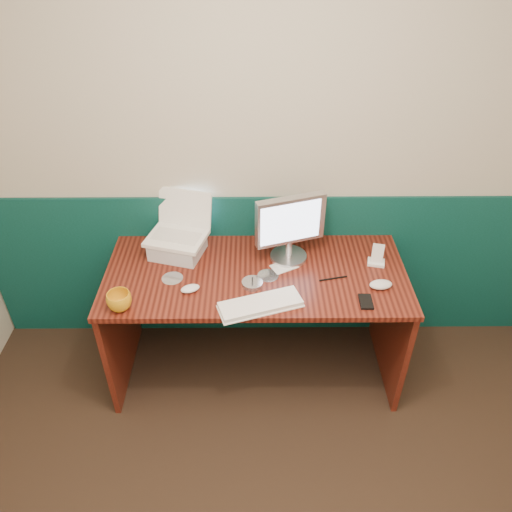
{
  "coord_description": "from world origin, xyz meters",
  "views": [
    {
      "loc": [
        -0.13,
        -0.69,
        2.39
      ],
      "look_at": [
        -0.12,
        1.23,
        0.97
      ],
      "focal_mm": 35.0,
      "sensor_mm": 36.0,
      "label": 1
    }
  ],
  "objects_px": {
    "laptop": "(175,220)",
    "mug": "(119,301)",
    "keyboard": "(260,305)",
    "camcorder": "(275,233)",
    "monitor": "(290,229)",
    "desk": "(256,324)"
  },
  "relations": [
    {
      "from": "laptop",
      "to": "monitor",
      "type": "bearing_deg",
      "value": 11.9
    },
    {
      "from": "monitor",
      "to": "mug",
      "type": "height_order",
      "value": "monitor"
    },
    {
      "from": "laptop",
      "to": "mug",
      "type": "bearing_deg",
      "value": -100.75
    },
    {
      "from": "keyboard",
      "to": "monitor",
      "type": "bearing_deg",
      "value": 49.84
    },
    {
      "from": "keyboard",
      "to": "mug",
      "type": "relative_size",
      "value": 3.35
    },
    {
      "from": "monitor",
      "to": "keyboard",
      "type": "distance_m",
      "value": 0.47
    },
    {
      "from": "keyboard",
      "to": "camcorder",
      "type": "height_order",
      "value": "camcorder"
    },
    {
      "from": "desk",
      "to": "laptop",
      "type": "height_order",
      "value": "laptop"
    },
    {
      "from": "mug",
      "to": "desk",
      "type": "bearing_deg",
      "value": 22.71
    },
    {
      "from": "keyboard",
      "to": "camcorder",
      "type": "xyz_separation_m",
      "value": [
        0.09,
        0.51,
        0.08
      ]
    },
    {
      "from": "camcorder",
      "to": "monitor",
      "type": "bearing_deg",
      "value": -59.61
    },
    {
      "from": "desk",
      "to": "monitor",
      "type": "xyz_separation_m",
      "value": [
        0.18,
        0.13,
        0.56
      ]
    },
    {
      "from": "laptop",
      "to": "desk",
      "type": "bearing_deg",
      "value": -6.24
    },
    {
      "from": "desk",
      "to": "mug",
      "type": "relative_size",
      "value": 13.41
    },
    {
      "from": "mug",
      "to": "camcorder",
      "type": "bearing_deg",
      "value": 34.05
    },
    {
      "from": "monitor",
      "to": "laptop",
      "type": "bearing_deg",
      "value": 157.66
    },
    {
      "from": "desk",
      "to": "mug",
      "type": "xyz_separation_m",
      "value": [
        -0.66,
        -0.27,
        0.42
      ]
    },
    {
      "from": "mug",
      "to": "camcorder",
      "type": "relative_size",
      "value": 0.66
    },
    {
      "from": "monitor",
      "to": "keyboard",
      "type": "xyz_separation_m",
      "value": [
        -0.16,
        -0.4,
        -0.18
      ]
    },
    {
      "from": "keyboard",
      "to": "mug",
      "type": "height_order",
      "value": "mug"
    },
    {
      "from": "desk",
      "to": "camcorder",
      "type": "xyz_separation_m",
      "value": [
        0.11,
        0.24,
        0.47
      ]
    },
    {
      "from": "laptop",
      "to": "camcorder",
      "type": "xyz_separation_m",
      "value": [
        0.54,
        0.07,
        -0.13
      ]
    }
  ]
}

